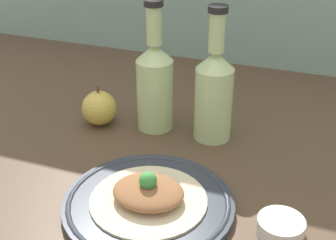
{
  "coord_description": "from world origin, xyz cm",
  "views": [
    {
      "loc": [
        27.35,
        -68.08,
        48.15
      ],
      "look_at": [
        2.79,
        -1.08,
        9.33
      ],
      "focal_mm": 50.0,
      "sensor_mm": 36.0,
      "label": 1
    }
  ],
  "objects_px": {
    "cider_bottle_left": "(155,82)",
    "cider_bottle_right": "(214,91)",
    "plated_food": "(148,194)",
    "plate": "(149,204)",
    "apple": "(99,108)",
    "dipping_bowl": "(281,227)"
  },
  "relations": [
    {
      "from": "plated_food",
      "to": "apple",
      "type": "height_order",
      "value": "apple"
    },
    {
      "from": "plated_food",
      "to": "cider_bottle_left",
      "type": "relative_size",
      "value": 0.7
    },
    {
      "from": "plate",
      "to": "cider_bottle_right",
      "type": "xyz_separation_m",
      "value": [
        0.03,
        0.25,
        0.09
      ]
    },
    {
      "from": "cider_bottle_right",
      "to": "apple",
      "type": "xyz_separation_m",
      "value": [
        -0.24,
        -0.03,
        -0.06
      ]
    },
    {
      "from": "cider_bottle_left",
      "to": "dipping_bowl",
      "type": "xyz_separation_m",
      "value": [
        0.29,
        -0.24,
        -0.09
      ]
    },
    {
      "from": "plate",
      "to": "dipping_bowl",
      "type": "relative_size",
      "value": 3.87
    },
    {
      "from": "cider_bottle_right",
      "to": "dipping_bowl",
      "type": "distance_m",
      "value": 0.31
    },
    {
      "from": "plate",
      "to": "cider_bottle_right",
      "type": "bearing_deg",
      "value": 82.3
    },
    {
      "from": "cider_bottle_right",
      "to": "dipping_bowl",
      "type": "height_order",
      "value": "cider_bottle_right"
    },
    {
      "from": "plated_food",
      "to": "apple",
      "type": "bearing_deg",
      "value": 132.07
    },
    {
      "from": "cider_bottle_left",
      "to": "cider_bottle_right",
      "type": "xyz_separation_m",
      "value": [
        0.12,
        0.0,
        0.0
      ]
    },
    {
      "from": "cider_bottle_right",
      "to": "cider_bottle_left",
      "type": "bearing_deg",
      "value": 180.0
    },
    {
      "from": "plated_food",
      "to": "cider_bottle_left",
      "type": "xyz_separation_m",
      "value": [
        -0.09,
        0.25,
        0.07
      ]
    },
    {
      "from": "plated_food",
      "to": "plate",
      "type": "bearing_deg",
      "value": 90.0
    },
    {
      "from": "plate",
      "to": "plated_food",
      "type": "xyz_separation_m",
      "value": [
        0.0,
        -0.0,
        0.02
      ]
    },
    {
      "from": "dipping_bowl",
      "to": "plate",
      "type": "bearing_deg",
      "value": -176.35
    },
    {
      "from": "plate",
      "to": "cider_bottle_left",
      "type": "xyz_separation_m",
      "value": [
        -0.09,
        0.25,
        0.09
      ]
    },
    {
      "from": "plate",
      "to": "apple",
      "type": "height_order",
      "value": "apple"
    },
    {
      "from": "plated_food",
      "to": "apple",
      "type": "relative_size",
      "value": 2.16
    },
    {
      "from": "plated_food",
      "to": "cider_bottle_right",
      "type": "bearing_deg",
      "value": 82.3
    },
    {
      "from": "plated_food",
      "to": "apple",
      "type": "xyz_separation_m",
      "value": [
        -0.2,
        0.22,
        0.01
      ]
    },
    {
      "from": "cider_bottle_right",
      "to": "apple",
      "type": "height_order",
      "value": "cider_bottle_right"
    }
  ]
}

